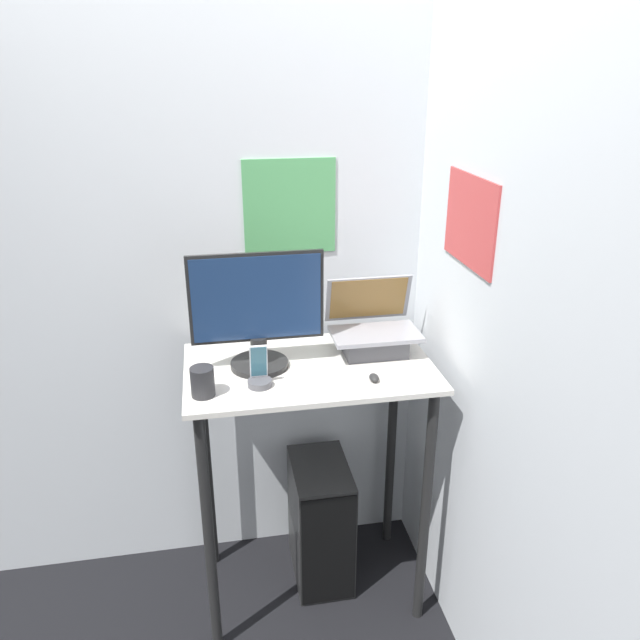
# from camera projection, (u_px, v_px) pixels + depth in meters

# --- Properties ---
(ground_plane) EXTENTS (12.00, 12.00, 0.00)m
(ground_plane) POSITION_uv_depth(u_px,v_px,m) (323.00, 640.00, 2.47)
(ground_plane) COLOR black
(wall_back) EXTENTS (6.00, 0.06, 2.60)m
(wall_back) POSITION_uv_depth(u_px,v_px,m) (294.00, 278.00, 2.56)
(wall_back) COLOR silver
(wall_back) RESTS_ON ground_plane
(wall_side_right) EXTENTS (0.06, 6.00, 2.60)m
(wall_side_right) POSITION_uv_depth(u_px,v_px,m) (484.00, 329.00, 2.07)
(wall_side_right) COLOR silver
(wall_side_right) RESTS_ON ground_plane
(desk) EXTENTS (0.92, 0.56, 1.08)m
(desk) POSITION_uv_depth(u_px,v_px,m) (310.00, 417.00, 2.40)
(desk) COLOR beige
(desk) RESTS_ON ground_plane
(laptop) EXTENTS (0.34, 0.25, 0.28)m
(laptop) POSITION_uv_depth(u_px,v_px,m) (374.00, 334.00, 2.39)
(laptop) COLOR #4C4C51
(laptop) RESTS_ON desk
(monitor) EXTENTS (0.48, 0.21, 0.44)m
(monitor) POSITION_uv_depth(u_px,v_px,m) (257.00, 316.00, 2.23)
(monitor) COLOR black
(monitor) RESTS_ON desk
(keyboard) EXTENTS (0.27, 0.11, 0.02)m
(keyboard) POSITION_uv_depth(u_px,v_px,m) (324.00, 382.00, 2.17)
(keyboard) COLOR white
(keyboard) RESTS_ON desk
(mouse) EXTENTS (0.03, 0.05, 0.02)m
(mouse) POSITION_uv_depth(u_px,v_px,m) (374.00, 378.00, 2.20)
(mouse) COLOR #262626
(mouse) RESTS_ON desk
(cell_phone) EXTENTS (0.08, 0.08, 0.15)m
(cell_phone) POSITION_uv_depth(u_px,v_px,m) (259.00, 376.00, 2.16)
(cell_phone) COLOR #4C4C51
(cell_phone) RESTS_ON desk
(computer_tower) EXTENTS (0.24, 0.37, 0.56)m
(computer_tower) POSITION_uv_depth(u_px,v_px,m) (321.00, 521.00, 2.70)
(computer_tower) COLOR black
(computer_tower) RESTS_ON ground_plane
(mug) EXTENTS (0.08, 0.08, 0.10)m
(mug) POSITION_uv_depth(u_px,v_px,m) (203.00, 382.00, 2.09)
(mug) COLOR #262628
(mug) RESTS_ON desk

